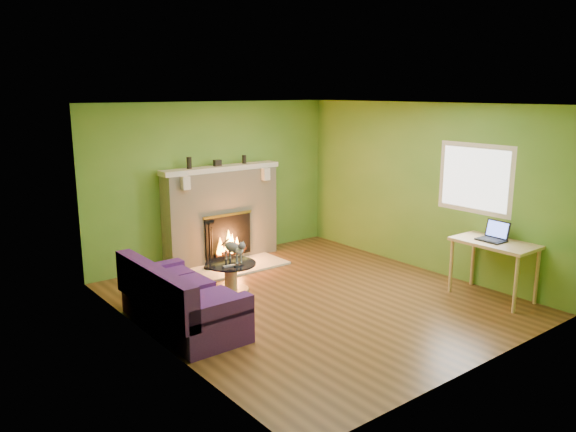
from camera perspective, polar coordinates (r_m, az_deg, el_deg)
name	(u,v)px	position (r m, az deg, el deg)	size (l,w,h in m)	color
floor	(313,299)	(7.72, 2.53, -8.40)	(5.00, 5.00, 0.00)	#523017
ceiling	(315,104)	(7.21, 2.74, 11.27)	(5.00, 5.00, 0.00)	white
wall_back	(215,182)	(9.36, -7.41, 3.50)	(5.00, 5.00, 0.00)	#4A7F29
wall_front	(482,246)	(5.75, 19.11, -2.89)	(5.00, 5.00, 0.00)	#4A7F29
wall_left	(154,231)	(6.16, -13.44, -1.52)	(5.00, 5.00, 0.00)	#4A7F29
wall_right	(424,187)	(8.96, 13.62, 2.84)	(5.00, 5.00, 0.00)	#4A7F29
window_frame	(475,179)	(8.40, 18.47, 3.63)	(1.20, 1.20, 0.00)	silver
window_pane	(475,179)	(8.39, 18.44, 3.63)	(1.06, 1.06, 0.00)	white
fireplace	(222,215)	(9.30, -6.74, 0.15)	(2.10, 0.46, 1.58)	beige
hearth	(240,266)	(9.08, -4.91, -5.08)	(1.50, 0.75, 0.03)	beige
mantel	(221,168)	(9.15, -6.79, 4.82)	(2.10, 0.28, 0.08)	beige
sofa	(179,302)	(6.86, -11.05, -8.59)	(0.86, 1.81, 0.81)	#421960
coffee_table	(231,275)	(7.99, -5.83, -5.95)	(0.72, 0.72, 0.40)	#D5B473
desk	(495,248)	(8.03, 20.26, -3.10)	(0.62, 1.08, 0.80)	#D5B473
cat	(233,250)	(7.97, -5.59, -3.44)	(0.20, 0.53, 0.33)	#5D5D62
remote_silver	(229,266)	(7.78, -6.01, -5.06)	(0.17, 0.04, 0.02)	#939396
remote_black	(239,265)	(7.80, -5.02, -5.01)	(0.16, 0.04, 0.02)	black
laptop	(492,231)	(7.99, 20.00, -1.48)	(0.31, 0.35, 0.26)	black
fire_tools	(210,244)	(8.86, -7.96, -2.88)	(0.21, 0.21, 0.78)	black
mantel_vase_left	(189,163)	(8.89, -10.01, 5.33)	(0.08, 0.08, 0.18)	black
mantel_vase_right	(244,159)	(9.41, -4.47, 5.76)	(0.07, 0.07, 0.14)	black
mantel_box	(217,163)	(9.14, -7.19, 5.37)	(0.12, 0.08, 0.10)	black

